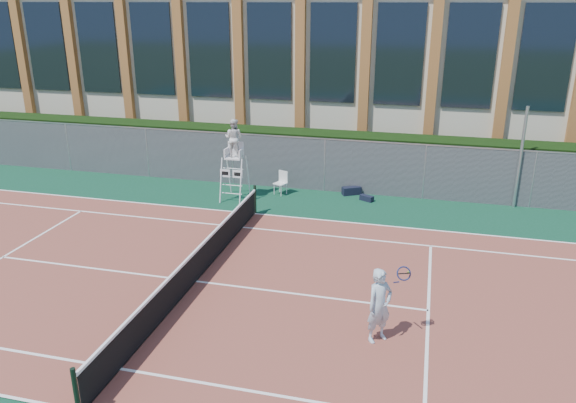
% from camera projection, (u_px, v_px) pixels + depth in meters
% --- Properties ---
extents(ground, '(120.00, 120.00, 0.00)m').
position_uv_depth(ground, '(196.00, 282.00, 15.84)').
color(ground, '#233814').
extents(apron, '(36.00, 20.00, 0.01)m').
position_uv_depth(apron, '(209.00, 267.00, 16.75)').
color(apron, '#0D3B23').
rests_on(apron, ground).
extents(tennis_court, '(23.77, 10.97, 0.02)m').
position_uv_depth(tennis_court, '(196.00, 282.00, 15.83)').
color(tennis_court, brown).
rests_on(tennis_court, apron).
extents(tennis_net, '(0.10, 11.30, 1.10)m').
position_uv_depth(tennis_net, '(195.00, 265.00, 15.66)').
color(tennis_net, black).
rests_on(tennis_net, ground).
extents(fence, '(40.00, 0.06, 2.20)m').
position_uv_depth(fence, '(278.00, 162.00, 23.49)').
color(fence, '#595E60').
rests_on(fence, ground).
extents(hedge, '(40.00, 1.40, 2.20)m').
position_uv_depth(hedge, '(285.00, 155.00, 24.58)').
color(hedge, black).
rests_on(hedge, ground).
extents(building, '(45.00, 10.60, 8.22)m').
position_uv_depth(building, '(321.00, 65.00, 30.79)').
color(building, beige).
rests_on(building, ground).
extents(steel_pole, '(0.12, 0.12, 3.90)m').
position_uv_depth(steel_pole, '(520.00, 158.00, 20.92)').
color(steel_pole, '#9EA0A5').
rests_on(steel_pole, ground).
extents(umpire_chair, '(0.91, 1.40, 3.26)m').
position_uv_depth(umpire_chair, '(234.00, 140.00, 21.75)').
color(umpire_chair, white).
rests_on(umpire_chair, ground).
extents(plastic_chair, '(0.58, 0.58, 0.95)m').
position_uv_depth(plastic_chair, '(282.00, 181.00, 22.84)').
color(plastic_chair, silver).
rests_on(plastic_chair, apron).
extents(sports_bag_near, '(0.81, 0.65, 0.33)m').
position_uv_depth(sports_bag_near, '(351.00, 191.00, 22.88)').
color(sports_bag_near, black).
rests_on(sports_bag_near, apron).
extents(sports_bag_far, '(0.59, 0.45, 0.22)m').
position_uv_depth(sports_bag_far, '(367.00, 198.00, 22.19)').
color(sports_bag_far, black).
rests_on(sports_bag_far, apron).
extents(tennis_player, '(1.06, 0.84, 1.81)m').
position_uv_depth(tennis_player, '(380.00, 305.00, 12.82)').
color(tennis_player, '#ADC1D0').
rests_on(tennis_player, tennis_court).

